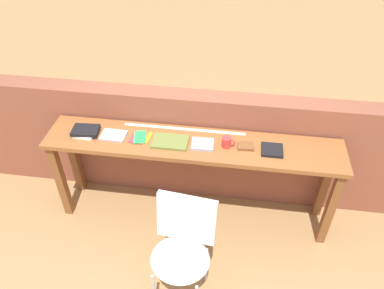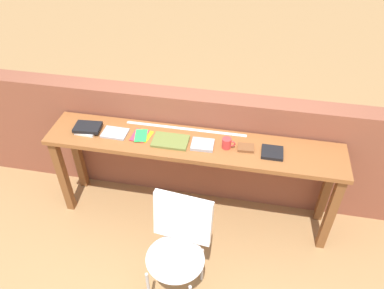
{
  "view_description": "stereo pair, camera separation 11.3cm",
  "coord_description": "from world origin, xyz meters",
  "px_view_note": "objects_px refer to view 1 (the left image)",
  "views": [
    {
      "loc": [
        0.33,
        -2.07,
        2.85
      ],
      "look_at": [
        0.0,
        0.25,
        0.9
      ],
      "focal_mm": 35.0,
      "sensor_mm": 36.0,
      "label": 1
    },
    {
      "loc": [
        0.44,
        -2.05,
        2.85
      ],
      "look_at": [
        0.0,
        0.25,
        0.9
      ],
      "focal_mm": 35.0,
      "sensor_mm": 36.0,
      "label": 2
    }
  ],
  "objects_px": {
    "leather_journal_brown": "(246,146)",
    "book_open_centre": "(170,142)",
    "chair_white_moulded": "(182,245)",
    "book_stack_leftmost": "(85,131)",
    "magazine_cycling": "(114,135)",
    "book_repair_rightmost": "(272,150)",
    "pamphlet_pile_colourful": "(140,137)",
    "mug": "(227,142)"
  },
  "relations": [
    {
      "from": "magazine_cycling",
      "to": "pamphlet_pile_colourful",
      "type": "distance_m",
      "value": 0.23
    },
    {
      "from": "book_stack_leftmost",
      "to": "pamphlet_pile_colourful",
      "type": "relative_size",
      "value": 1.21
    },
    {
      "from": "leather_journal_brown",
      "to": "pamphlet_pile_colourful",
      "type": "bearing_deg",
      "value": 176.34
    },
    {
      "from": "book_open_centre",
      "to": "book_repair_rightmost",
      "type": "height_order",
      "value": "book_repair_rightmost"
    },
    {
      "from": "book_open_centre",
      "to": "magazine_cycling",
      "type": "bearing_deg",
      "value": 177.47
    },
    {
      "from": "book_stack_leftmost",
      "to": "mug",
      "type": "xyz_separation_m",
      "value": [
        1.2,
        0.0,
        0.02
      ]
    },
    {
      "from": "book_stack_leftmost",
      "to": "magazine_cycling",
      "type": "relative_size",
      "value": 1.1
    },
    {
      "from": "book_stack_leftmost",
      "to": "book_open_centre",
      "type": "relative_size",
      "value": 0.79
    },
    {
      "from": "magazine_cycling",
      "to": "chair_white_moulded",
      "type": "bearing_deg",
      "value": -45.25
    },
    {
      "from": "magazine_cycling",
      "to": "mug",
      "type": "bearing_deg",
      "value": 1.54
    },
    {
      "from": "book_repair_rightmost",
      "to": "leather_journal_brown",
      "type": "bearing_deg",
      "value": 174.5
    },
    {
      "from": "pamphlet_pile_colourful",
      "to": "book_stack_leftmost",
      "type": "bearing_deg",
      "value": -178.02
    },
    {
      "from": "chair_white_moulded",
      "to": "leather_journal_brown",
      "type": "bearing_deg",
      "value": 62.01
    },
    {
      "from": "pamphlet_pile_colourful",
      "to": "book_open_centre",
      "type": "bearing_deg",
      "value": -7.17
    },
    {
      "from": "chair_white_moulded",
      "to": "mug",
      "type": "height_order",
      "value": "mug"
    },
    {
      "from": "chair_white_moulded",
      "to": "book_repair_rightmost",
      "type": "xyz_separation_m",
      "value": [
        0.62,
        0.74,
        0.37
      ]
    },
    {
      "from": "chair_white_moulded",
      "to": "book_repair_rightmost",
      "type": "height_order",
      "value": "book_repair_rightmost"
    },
    {
      "from": "chair_white_moulded",
      "to": "magazine_cycling",
      "type": "xyz_separation_m",
      "value": [
        -0.71,
        0.75,
        0.36
      ]
    },
    {
      "from": "chair_white_moulded",
      "to": "book_open_centre",
      "type": "bearing_deg",
      "value": 106.39
    },
    {
      "from": "leather_journal_brown",
      "to": "book_open_centre",
      "type": "bearing_deg",
      "value": 179.25
    },
    {
      "from": "pamphlet_pile_colourful",
      "to": "leather_journal_brown",
      "type": "bearing_deg",
      "value": -0.29
    },
    {
      "from": "chair_white_moulded",
      "to": "magazine_cycling",
      "type": "bearing_deg",
      "value": 133.15
    },
    {
      "from": "magazine_cycling",
      "to": "pamphlet_pile_colourful",
      "type": "height_order",
      "value": "magazine_cycling"
    },
    {
      "from": "mug",
      "to": "leather_journal_brown",
      "type": "xyz_separation_m",
      "value": [
        0.15,
        0.01,
        -0.03
      ]
    },
    {
      "from": "book_stack_leftmost",
      "to": "leather_journal_brown",
      "type": "bearing_deg",
      "value": 0.5
    },
    {
      "from": "pamphlet_pile_colourful",
      "to": "chair_white_moulded",
      "type": "bearing_deg",
      "value": -58.08
    },
    {
      "from": "pamphlet_pile_colourful",
      "to": "book_repair_rightmost",
      "type": "height_order",
      "value": "book_repair_rightmost"
    },
    {
      "from": "magazine_cycling",
      "to": "book_open_centre",
      "type": "distance_m",
      "value": 0.49
    },
    {
      "from": "book_repair_rightmost",
      "to": "magazine_cycling",
      "type": "bearing_deg",
      "value": 179.69
    },
    {
      "from": "chair_white_moulded",
      "to": "book_repair_rightmost",
      "type": "relative_size",
      "value": 5.2
    },
    {
      "from": "chair_white_moulded",
      "to": "book_stack_leftmost",
      "type": "bearing_deg",
      "value": 141.71
    },
    {
      "from": "pamphlet_pile_colourful",
      "to": "book_open_centre",
      "type": "relative_size",
      "value": 0.65
    },
    {
      "from": "book_open_centre",
      "to": "book_stack_leftmost",
      "type": "bearing_deg",
      "value": 178.44
    },
    {
      "from": "chair_white_moulded",
      "to": "mug",
      "type": "xyz_separation_m",
      "value": [
        0.25,
        0.75,
        0.4
      ]
    },
    {
      "from": "leather_journal_brown",
      "to": "magazine_cycling",
      "type": "bearing_deg",
      "value": 177.1
    },
    {
      "from": "mug",
      "to": "magazine_cycling",
      "type": "bearing_deg",
      "value": 179.93
    },
    {
      "from": "book_stack_leftmost",
      "to": "mug",
      "type": "relative_size",
      "value": 2.12
    },
    {
      "from": "book_stack_leftmost",
      "to": "mug",
      "type": "bearing_deg",
      "value": 0.08
    },
    {
      "from": "chair_white_moulded",
      "to": "book_open_centre",
      "type": "distance_m",
      "value": 0.85
    },
    {
      "from": "pamphlet_pile_colourful",
      "to": "book_open_centre",
      "type": "xyz_separation_m",
      "value": [
        0.26,
        -0.03,
        0.0
      ]
    },
    {
      "from": "leather_journal_brown",
      "to": "book_repair_rightmost",
      "type": "distance_m",
      "value": 0.21
    },
    {
      "from": "book_stack_leftmost",
      "to": "book_repair_rightmost",
      "type": "xyz_separation_m",
      "value": [
        1.57,
        -0.01,
        -0.01
      ]
    }
  ]
}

